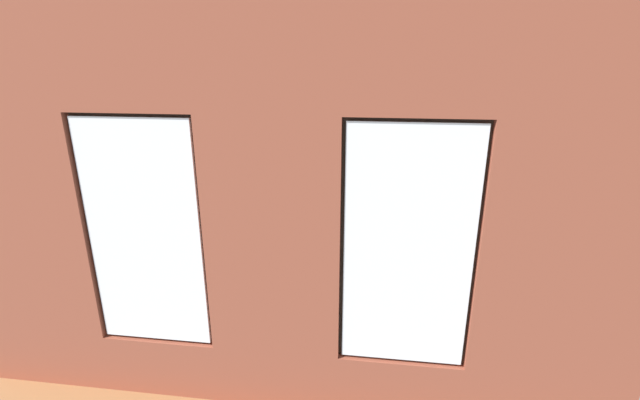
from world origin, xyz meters
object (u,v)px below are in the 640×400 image
object	(u,v)px
cup_ceramic	(333,240)
potted_plant_foreground_right	(221,173)
couch_left	(481,272)
table_plant_small	(322,230)
potted_plant_by_left_couch	(437,223)
potted_plant_corner_far_left	(541,326)
couch_by_window	(310,329)
tv_flatscreen	(161,197)
potted_plant_near_tv	(162,238)
papasan_chair	(292,195)
potted_plant_beside_window_right	(115,305)
potted_plant_mid_room_small	(390,232)
potted_plant_between_couches	(456,309)
media_console	(166,233)
candle_jar	(339,243)
remote_gray	(359,240)
coffee_table	(333,246)

from	to	relation	value
cup_ceramic	potted_plant_foreground_right	size ratio (longest dim) A/B	0.07
couch_left	potted_plant_foreground_right	size ratio (longest dim) A/B	1.69
table_plant_small	potted_plant_foreground_right	world-z (taller)	potted_plant_foreground_right
potted_plant_by_left_couch	potted_plant_foreground_right	world-z (taller)	potted_plant_foreground_right
table_plant_small	potted_plant_corner_far_left	xyz separation A→B (m)	(-2.33, 2.18, 0.04)
couch_left	couch_by_window	bearing A→B (deg)	-56.20
couch_by_window	tv_flatscreen	size ratio (longest dim) A/B	2.10
potted_plant_near_tv	potted_plant_corner_far_left	size ratio (longest dim) A/B	0.91
papasan_chair	potted_plant_by_left_couch	distance (m)	2.86
potted_plant_near_tv	potted_plant_foreground_right	size ratio (longest dim) A/B	0.96
couch_left	potted_plant_beside_window_right	distance (m)	4.45
potted_plant_by_left_couch	potted_plant_near_tv	distance (m)	4.27
couch_left	potted_plant_mid_room_small	xyz separation A→B (m)	(1.17, -1.12, 0.05)
table_plant_small	potted_plant_by_left_couch	size ratio (longest dim) A/B	0.47
cup_ceramic	potted_plant_mid_room_small	world-z (taller)	potted_plant_mid_room_small
tv_flatscreen	potted_plant_between_couches	distance (m)	4.85
media_console	potted_plant_by_left_couch	size ratio (longest dim) A/B	2.10
candle_jar	papasan_chair	xyz separation A→B (m)	(1.14, -2.24, -0.03)
table_plant_small	potted_plant_between_couches	world-z (taller)	potted_plant_between_couches
couch_by_window	potted_plant_near_tv	size ratio (longest dim) A/B	1.67
couch_left	remote_gray	bearing A→B (deg)	-112.79
potted_plant_by_left_couch	potted_plant_beside_window_right	bearing A→B (deg)	39.92
candle_jar	table_plant_small	world-z (taller)	table_plant_small
couch_left	papasan_chair	size ratio (longest dim) A/B	1.81
tv_flatscreen	potted_plant_foreground_right	size ratio (longest dim) A/B	0.76
couch_left	potted_plant_by_left_couch	distance (m)	1.54
papasan_chair	couch_left	bearing A→B (deg)	139.72
potted_plant_by_left_couch	potted_plant_corner_far_left	bearing A→B (deg)	100.01
table_plant_small	potted_plant_corner_far_left	distance (m)	3.19
couch_by_window	tv_flatscreen	distance (m)	3.72
remote_gray	couch_by_window	bearing A→B (deg)	-30.32
potted_plant_beside_window_right	cup_ceramic	bearing A→B (deg)	-135.38
papasan_chair	candle_jar	bearing A→B (deg)	116.87
potted_plant_corner_far_left	potted_plant_between_couches	distance (m)	0.76
media_console	potted_plant_beside_window_right	size ratio (longest dim) A/B	1.59
couch_left	potted_plant_by_left_couch	bearing A→B (deg)	-168.06
coffee_table	potted_plant_between_couches	size ratio (longest dim) A/B	1.01
couch_left	potted_plant_mid_room_small	size ratio (longest dim) A/B	3.68
potted_plant_near_tv	remote_gray	bearing A→B (deg)	-162.65
potted_plant_corner_far_left	potted_plant_beside_window_right	world-z (taller)	potted_plant_corner_far_left
tv_flatscreen	potted_plant_near_tv	bearing A→B (deg)	116.14
remote_gray	media_console	bearing A→B (deg)	-114.21
potted_plant_between_couches	potted_plant_beside_window_right	size ratio (longest dim) A/B	1.66
couch_by_window	couch_left	bearing A→B (deg)	-143.07
candle_jar	potted_plant_corner_far_left	xyz separation A→B (m)	(-2.06, 1.97, 0.15)
table_plant_small	tv_flatscreen	world-z (taller)	tv_flatscreen
potted_plant_between_couches	potted_plant_beside_window_right	distance (m)	3.55
potted_plant_between_couches	potted_plant_foreground_right	world-z (taller)	potted_plant_between_couches
potted_plant_by_left_couch	potted_plant_foreground_right	xyz separation A→B (m)	(4.13, -1.27, 0.37)
couch_by_window	potted_plant_foreground_right	bearing A→B (deg)	-59.94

